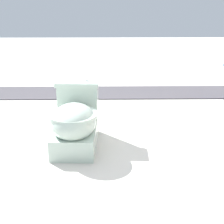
{
  "coord_description": "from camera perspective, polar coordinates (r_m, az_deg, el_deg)",
  "views": [
    {
      "loc": [
        2.65,
        0.48,
        1.19
      ],
      "look_at": [
        0.28,
        0.52,
        0.3
      ],
      "focal_mm": 50.0,
      "sensor_mm": 36.0,
      "label": 1
    }
  ],
  "objects": [
    {
      "name": "ground_plane",
      "position": [
        2.94,
        -10.21,
        -3.64
      ],
      "size": [
        14.0,
        14.0,
        0.0
      ],
      "primitive_type": "plane",
      "color": "beige"
    },
    {
      "name": "gravel_strip",
      "position": [
        4.06,
        -0.58,
        3.57
      ],
      "size": [
        0.56,
        8.0,
        0.01
      ],
      "primitive_type": "cube",
      "color": "#423F44",
      "rests_on": "ground"
    },
    {
      "name": "toilet",
      "position": [
        2.57,
        -6.7,
        -1.73
      ],
      "size": [
        0.65,
        0.41,
        0.52
      ],
      "rotation": [
        0.0,
        0.0,
        -0.04
      ],
      "color": "#B2C6B7",
      "rests_on": "ground"
    }
  ]
}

